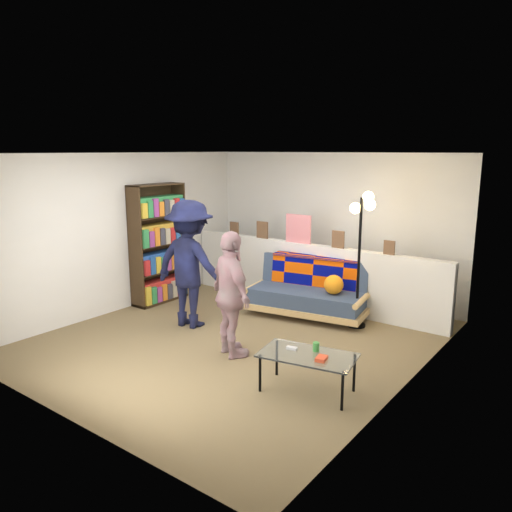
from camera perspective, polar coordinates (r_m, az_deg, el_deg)
The scene contains 10 objects.
ground at distance 6.67m, azimuth -2.09°, elevation -9.44°, with size 5.00×5.00×0.00m, color brown.
room_shell at distance 6.62m, azimuth 0.37°, elevation 5.37°, with size 4.60×5.05×2.45m.
half_wall_ledge at distance 7.93m, azimuth 6.07°, elevation -2.19°, with size 4.45×0.15×1.00m, color silver.
ledge_decor at distance 7.89m, azimuth 4.69°, elevation 2.79°, with size 2.97×0.02×0.45m.
futon_sofa at distance 7.51m, azimuth 6.15°, elevation -4.15°, with size 1.88×1.12×0.76m.
bookshelf at distance 8.19m, azimuth -11.10°, elevation 0.93°, with size 0.32×0.96×1.91m.
coffee_table at distance 5.20m, azimuth 5.98°, elevation -11.41°, with size 1.05×0.70×0.50m.
floor_lamp at distance 6.94m, azimuth 12.04°, elevation 2.67°, with size 0.41×0.34×1.89m.
person_left at distance 6.97m, azimuth -7.53°, elevation -0.93°, with size 1.15×0.66×1.78m, color black.
person_right at distance 5.92m, azimuth -2.84°, elevation -4.45°, with size 0.89×0.37×1.53m, color pink.
Camera 1 is at (3.90, -4.82, 2.45)m, focal length 35.00 mm.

